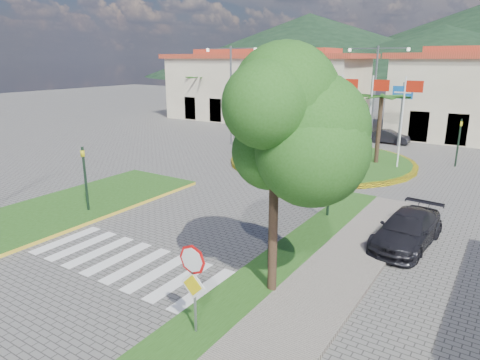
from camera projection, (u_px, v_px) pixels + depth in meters
The scene contains 22 objects.
ground at pixel (18, 315), 12.23m from camera, with size 160.00×160.00×0.00m, color #65625F.
sidewalk_right at pixel (231, 349), 10.66m from camera, with size 4.00×28.00×0.15m, color gray.
verge_right at pixel (193, 332), 11.28m from camera, with size 1.60×28.00×0.18m, color #224914.
median_left at pixel (63, 209), 20.45m from camera, with size 5.00×14.00×0.18m, color #224914.
crosswalk at pixel (125, 261), 15.44m from camera, with size 8.00×3.00×0.01m, color silver.
roundabout_island at pixel (321, 160), 29.88m from camera, with size 12.70×12.70×6.00m.
stop_sign at pixel (193, 276), 10.73m from camera, with size 0.80×0.11×2.65m.
deciduous_tree at pixel (275, 128), 11.93m from camera, with size 3.60×3.60×6.80m.
traffic_light_left at pixel (85, 174), 19.66m from camera, with size 0.15×0.18×3.20m.
traffic_light_right at pixel (330, 178), 18.98m from camera, with size 0.15×0.18×3.20m.
traffic_light_far at pixel (459, 138), 28.40m from camera, with size 0.18×0.15×3.20m.
direction_sign_west at pixel (342, 100), 37.22m from camera, with size 1.60×0.14×5.20m.
direction_sign_east at pixel (402, 103), 34.59m from camera, with size 1.60×0.14×5.20m.
street_lamp_centre at pixel (375, 91), 34.60m from camera, with size 4.80×0.16×8.00m.
street_lamp_west at pixel (231, 91), 35.04m from camera, with size 4.80×0.16×8.00m.
building_left at pixel (264, 87), 49.09m from camera, with size 23.32×9.54×8.05m.
hill_far_west at pixel (309, 46), 150.79m from camera, with size 140.00×140.00×22.00m, color black.
hill_near_back at pixel (441, 55), 119.88m from camera, with size 110.00×110.00×16.00m, color black.
white_van at pixel (248, 121), 45.74m from camera, with size 1.80×3.90×1.08m, color silver.
car_dark_a at pixel (297, 130), 39.37m from camera, with size 1.56×3.87×1.32m, color black.
car_dark_b at pixel (389, 137), 36.62m from camera, with size 1.21×3.46×1.14m, color black.
car_side_right at pixel (407, 230), 16.58m from camera, with size 1.84×4.52×1.31m, color black.
Camera 1 is at (11.17, -5.47, 7.07)m, focal length 32.00 mm.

